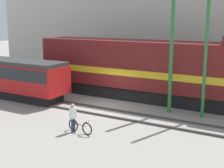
{
  "coord_description": "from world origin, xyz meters",
  "views": [
    {
      "loc": [
        11.26,
        -18.56,
        6.24
      ],
      "look_at": [
        0.77,
        -0.36,
        1.8
      ],
      "focal_mm": 50.0,
      "sensor_mm": 36.0,
      "label": 1
    }
  ],
  "objects_px": {
    "freight_locomotive": "(146,69)",
    "person": "(73,115)",
    "streetcar": "(15,76)",
    "bicycle": "(80,127)",
    "utility_pole_center": "(206,42)",
    "utility_pole_left": "(171,50)"
  },
  "relations": [
    {
      "from": "freight_locomotive",
      "to": "person",
      "type": "xyz_separation_m",
      "value": [
        -0.52,
        -8.66,
        -1.41
      ]
    },
    {
      "from": "freight_locomotive",
      "to": "streetcar",
      "type": "distance_m",
      "value": 10.31
    },
    {
      "from": "utility_pole_center",
      "to": "bicycle",
      "type": "bearing_deg",
      "value": -129.52
    },
    {
      "from": "freight_locomotive",
      "to": "streetcar",
      "type": "xyz_separation_m",
      "value": [
        -9.17,
        -4.66,
        -0.66
      ]
    },
    {
      "from": "person",
      "to": "utility_pole_center",
      "type": "distance_m",
      "value": 9.24
    },
    {
      "from": "freight_locomotive",
      "to": "bicycle",
      "type": "height_order",
      "value": "freight_locomotive"
    },
    {
      "from": "streetcar",
      "to": "person",
      "type": "distance_m",
      "value": 9.56
    },
    {
      "from": "bicycle",
      "to": "person",
      "type": "relative_size",
      "value": 1.05
    },
    {
      "from": "streetcar",
      "to": "bicycle",
      "type": "distance_m",
      "value": 9.95
    },
    {
      "from": "utility_pole_left",
      "to": "streetcar",
      "type": "bearing_deg",
      "value": -168.99
    },
    {
      "from": "person",
      "to": "bicycle",
      "type": "bearing_deg",
      "value": 13.51
    },
    {
      "from": "utility_pole_left",
      "to": "utility_pole_center",
      "type": "distance_m",
      "value": 2.3
    },
    {
      "from": "streetcar",
      "to": "person",
      "type": "relative_size",
      "value": 5.49
    },
    {
      "from": "utility_pole_left",
      "to": "utility_pole_center",
      "type": "bearing_deg",
      "value": 0.0
    },
    {
      "from": "bicycle",
      "to": "streetcar",
      "type": "bearing_deg",
      "value": 156.68
    },
    {
      "from": "bicycle",
      "to": "person",
      "type": "bearing_deg",
      "value": -166.49
    },
    {
      "from": "utility_pole_left",
      "to": "person",
      "type": "bearing_deg",
      "value": -117.73
    },
    {
      "from": "utility_pole_left",
      "to": "bicycle",
      "type": "bearing_deg",
      "value": -115.14
    },
    {
      "from": "streetcar",
      "to": "utility_pole_left",
      "type": "height_order",
      "value": "utility_pole_left"
    },
    {
      "from": "freight_locomotive",
      "to": "utility_pole_left",
      "type": "bearing_deg",
      "value": -39.72
    },
    {
      "from": "bicycle",
      "to": "person",
      "type": "xyz_separation_m",
      "value": [
        -0.4,
        -0.1,
        0.65
      ]
    },
    {
      "from": "freight_locomotive",
      "to": "person",
      "type": "relative_size",
      "value": 10.74
    }
  ]
}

